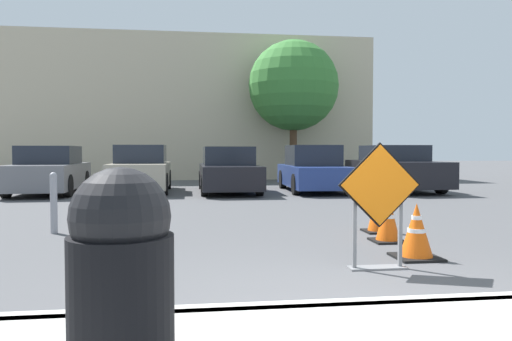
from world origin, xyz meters
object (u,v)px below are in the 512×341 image
object	(u,v)px
road_closed_sign	(379,199)
traffic_cone_third	(378,208)
parked_car_third	(228,171)
trash_bin	(121,273)
parked_car_fourth	(313,170)
traffic_cone_second	(388,217)
parked_car_nearest	(49,172)
parked_car_fifth	(394,169)
parked_car_second	(141,170)
traffic_cone_nearest	(416,232)
bollard_nearest	(54,201)

from	to	relation	value
road_closed_sign	traffic_cone_third	distance (m)	2.66
parked_car_third	trash_bin	xyz separation A→B (m)	(-1.58, -13.37, 0.02)
parked_car_fourth	trash_bin	bearing A→B (deg)	73.94
road_closed_sign	traffic_cone_second	distance (m)	1.83
parked_car_nearest	parked_car_fifth	world-z (taller)	parked_car_fifth
parked_car_second	trash_bin	distance (m)	13.70
traffic_cone_second	traffic_cone_nearest	bearing A→B (deg)	-94.83
traffic_cone_third	parked_car_second	xyz separation A→B (m)	(-4.57, 8.52, 0.31)
traffic_cone_nearest	parked_car_fourth	size ratio (longest dim) A/B	0.16
parked_car_third	bollard_nearest	size ratio (longest dim) A/B	4.65
parked_car_fourth	parked_car_fifth	size ratio (longest dim) A/B	0.93
traffic_cone_second	parked_car_third	bearing A→B (deg)	100.09
traffic_cone_third	trash_bin	xyz separation A→B (m)	(-3.39, -5.12, 0.31)
road_closed_sign	bollard_nearest	bearing A→B (deg)	144.56
trash_bin	bollard_nearest	xyz separation A→B (m)	(-1.81, 5.69, -0.18)
traffic_cone_nearest	parked_car_second	size ratio (longest dim) A/B	0.17
traffic_cone_nearest	parked_car_fifth	distance (m)	10.85
parked_car_second	trash_bin	world-z (taller)	parked_car_second
parked_car_fifth	bollard_nearest	distance (m)	11.69
traffic_cone_nearest	parked_car_third	distance (m)	10.33
parked_car_third	parked_car_fifth	world-z (taller)	parked_car_fifth
parked_car_nearest	parked_car_fourth	size ratio (longest dim) A/B	1.00
bollard_nearest	parked_car_fifth	bearing A→B (deg)	40.21
road_closed_sign	parked_car_nearest	distance (m)	12.55
trash_bin	parked_car_third	bearing A→B (deg)	83.25
road_closed_sign	trash_bin	xyz separation A→B (m)	(-2.43, -2.68, -0.10)
parked_car_third	parked_car_fourth	bearing A→B (deg)	178.29
parked_car_fourth	parked_car_nearest	bearing A→B (deg)	0.76
bollard_nearest	parked_car_nearest	bearing A→B (deg)	105.43
traffic_cone_second	parked_car_nearest	xyz separation A→B (m)	(-7.16, 9.20, 0.32)
traffic_cone_second	traffic_cone_third	world-z (taller)	traffic_cone_third
parked_car_second	parked_car_fourth	size ratio (longest dim) A/B	0.93
traffic_cone_second	parked_car_fifth	size ratio (longest dim) A/B	0.16
parked_car_nearest	trash_bin	size ratio (longest dim) A/B	3.96
traffic_cone_third	parked_car_second	size ratio (longest dim) A/B	0.20
traffic_cone_third	road_closed_sign	bearing A→B (deg)	-111.33
parked_car_fifth	parked_car_nearest	bearing A→B (deg)	-2.18
road_closed_sign	parked_car_nearest	size ratio (longest dim) A/B	0.33
traffic_cone_second	parked_car_nearest	distance (m)	11.66
trash_bin	bollard_nearest	distance (m)	5.97
traffic_cone_nearest	parked_car_fourth	world-z (taller)	parked_car_fourth
parked_car_nearest	parked_car_fourth	bearing A→B (deg)	177.20
road_closed_sign	parked_car_fourth	bearing A→B (deg)	79.75
traffic_cone_third	parked_car_fifth	xyz separation A→B (m)	(3.73, 8.11, 0.32)
parked_car_nearest	trash_bin	xyz separation A→B (m)	(3.96, -13.48, 0.01)
traffic_cone_second	trash_bin	xyz separation A→B (m)	(-3.20, -4.28, 0.33)
traffic_cone_third	bollard_nearest	size ratio (longest dim) A/B	0.81
parked_car_fourth	parked_car_fifth	bearing A→B (deg)	-179.10
road_closed_sign	parked_car_fourth	xyz separation A→B (m)	(1.92, 10.62, -0.11)
traffic_cone_second	road_closed_sign	bearing A→B (deg)	-115.60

